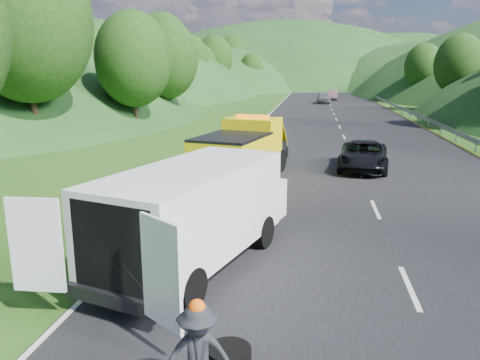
% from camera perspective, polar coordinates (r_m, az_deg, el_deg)
% --- Properties ---
extents(ground, '(320.00, 320.00, 0.00)m').
position_cam_1_polar(ground, '(12.90, 4.94, -8.19)').
color(ground, '#38661E').
rests_on(ground, ground).
extents(road_surface, '(14.00, 200.00, 0.02)m').
position_cam_1_polar(road_surface, '(52.24, 11.38, 7.89)').
color(road_surface, black).
rests_on(road_surface, ground).
extents(guardrail, '(0.06, 140.00, 1.52)m').
position_cam_1_polar(guardrail, '(65.36, 17.42, 8.58)').
color(guardrail, gray).
rests_on(guardrail, ground).
extents(tree_line_left, '(14.00, 140.00, 14.00)m').
position_cam_1_polar(tree_line_left, '(74.79, -6.58, 9.61)').
color(tree_line_left, '#2B5318').
rests_on(tree_line_left, ground).
extents(tree_line_right, '(14.00, 140.00, 14.00)m').
position_cam_1_polar(tree_line_right, '(75.49, 26.27, 8.38)').
color(tree_line_right, '#2B5318').
rests_on(tree_line_right, ground).
extents(hills_backdrop, '(201.00, 288.60, 44.00)m').
position_cam_1_polar(hills_backdrop, '(146.87, 11.30, 11.22)').
color(hills_backdrop, '#2D5B23').
rests_on(hills_backdrop, ground).
extents(tow_truck, '(3.70, 6.70, 2.73)m').
position_cam_1_polar(tow_truck, '(20.42, 0.36, 3.78)').
color(tow_truck, black).
rests_on(tow_truck, ground).
extents(white_van, '(4.93, 7.60, 2.50)m').
position_cam_1_polar(white_van, '(11.36, -5.35, -3.66)').
color(white_van, black).
rests_on(white_van, ground).
extents(woman, '(0.46, 0.60, 1.55)m').
position_cam_1_polar(woman, '(13.80, -8.99, -6.85)').
color(woman, silver).
rests_on(woman, ground).
extents(child, '(0.62, 0.59, 1.01)m').
position_cam_1_polar(child, '(12.77, -3.77, -8.39)').
color(child, '#D2BB70').
rests_on(child, ground).
extents(suitcase, '(0.42, 0.32, 0.61)m').
position_cam_1_polar(suitcase, '(14.50, -11.19, -4.67)').
color(suitcase, '#545741').
rests_on(suitcase, ground).
extents(spare_tire, '(0.74, 0.74, 0.20)m').
position_cam_1_polar(spare_tire, '(8.35, -1.28, -21.11)').
color(spare_tire, black).
rests_on(spare_tire, ground).
extents(passing_suv, '(2.78, 5.07, 1.34)m').
position_cam_1_polar(passing_suv, '(23.43, 14.70, 1.26)').
color(passing_suv, black).
rests_on(passing_suv, ground).
extents(dist_car_a, '(1.88, 4.67, 1.59)m').
position_cam_1_polar(dist_car_a, '(68.85, 10.14, 9.18)').
color(dist_car_a, '#545359').
rests_on(dist_car_a, ground).
extents(dist_car_b, '(1.63, 4.67, 1.54)m').
position_cam_1_polar(dist_car_b, '(77.17, 11.10, 9.57)').
color(dist_car_b, brown).
rests_on(dist_car_b, ground).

